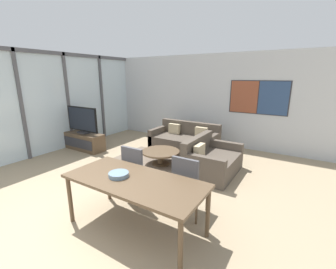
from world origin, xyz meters
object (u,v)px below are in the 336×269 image
tv_console (84,141)px  dining_chair_left (137,171)px  sofa_side (210,161)px  dining_table (135,184)px  sofa_main (185,141)px  coffee_table (161,154)px  television (82,120)px  fruit_bowl (119,174)px  dining_chair_centre (188,185)px

tv_console → dining_chair_left: size_ratio=1.33×
sofa_side → dining_table: bearing=176.0°
sofa_side → dining_chair_left: 1.90m
sofa_main → coffee_table: 1.30m
television → coffee_table: size_ratio=1.30×
tv_console → fruit_bowl: bearing=-31.0°
dining_chair_centre → dining_chair_left: bearing=-178.4°
television → sofa_side: (3.81, 0.40, -0.62)m
sofa_side → dining_chair_left: bearing=159.5°
dining_table → dining_chair_centre: size_ratio=1.99×
tv_console → sofa_main: (2.59, 1.53, 0.02)m
dining_chair_centre → coffee_table: bearing=134.7°
coffee_table → dining_chair_centre: 2.22m
sofa_main → coffee_table: bearing=-90.0°
dining_chair_left → coffee_table: bearing=109.6°
tv_console → dining_chair_centre: 4.36m
fruit_bowl → tv_console: bearing=149.0°
dining_chair_left → fruit_bowl: 0.78m
sofa_main → dining_table: bearing=-73.3°
television → fruit_bowl: bearing=-31.0°
dining_table → dining_chair_left: (-0.49, 0.63, -0.16)m
television → dining_chair_left: (3.16, -1.36, -0.35)m
tv_console → television: (-0.00, 0.00, 0.64)m
television → sofa_side: 3.88m
coffee_table → dining_chair_left: dining_chair_left is taller
sofa_side → coffee_table: sofa_side is taller
television → dining_table: (3.65, -2.00, -0.19)m
sofa_side → fruit_bowl: size_ratio=4.92×
coffee_table → sofa_main: bearing=90.0°
fruit_bowl → coffee_table: bearing=109.8°
television → coffee_table: television is taller
dining_chair_centre → fruit_bowl: (-0.73, -0.71, 0.27)m
tv_console → coffee_table: bearing=5.1°
television → sofa_main: size_ratio=0.64×
television → sofa_main: bearing=30.5°
coffee_table → fruit_bowl: (0.82, -2.27, 0.54)m
television → sofa_side: size_ratio=0.87×
tv_console → sofa_side: bearing=6.0°
coffee_table → dining_chair_centre: dining_chair_centre is taller
television → dining_table: size_ratio=0.61×
tv_console → dining_chair_centre: size_ratio=1.33×
coffee_table → dining_table: dining_table is taller
sofa_main → sofa_side: bearing=-42.7°
tv_console → dining_chair_left: bearing=-23.3°
sofa_main → sofa_side: same height
dining_chair_left → television: bearing=156.7°
sofa_side → dining_table: 2.44m
television → coffee_table: (2.59, 0.23, -0.63)m
sofa_main → coffee_table: (-0.00, -1.30, -0.01)m
tv_console → dining_chair_centre: (4.14, -1.33, 0.29)m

